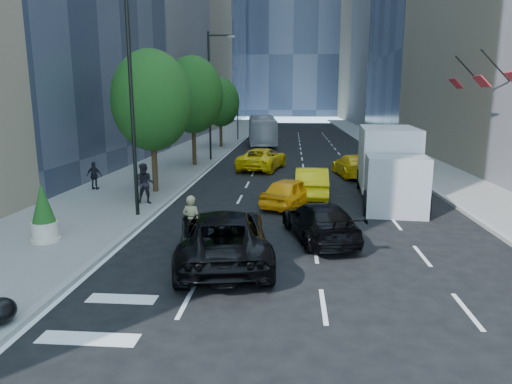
# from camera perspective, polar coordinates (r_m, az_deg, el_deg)

# --- Properties ---
(ground) EXTENTS (160.00, 160.00, 0.00)m
(ground) POSITION_cam_1_polar(r_m,az_deg,el_deg) (15.60, 3.77, -7.53)
(ground) COLOR black
(ground) RESTS_ON ground
(sidewalk_left) EXTENTS (6.00, 120.00, 0.15)m
(sidewalk_left) POSITION_cam_1_polar(r_m,az_deg,el_deg) (45.93, -7.00, 5.34)
(sidewalk_left) COLOR slate
(sidewalk_left) RESTS_ON ground
(sidewalk_right) EXTENTS (4.00, 120.00, 0.15)m
(sidewalk_right) POSITION_cam_1_polar(r_m,az_deg,el_deg) (46.08, 16.93, 4.94)
(sidewalk_right) COLOR slate
(sidewalk_right) RESTS_ON ground
(tower_right_far) EXTENTS (20.00, 24.00, 50.00)m
(tower_right_far) POSITION_cam_1_polar(r_m,az_deg,el_deg) (116.53, 16.42, 21.12)
(tower_right_far) COLOR #82745A
(tower_right_far) RESTS_ON ground
(lamp_near) EXTENTS (2.13, 0.22, 10.00)m
(lamp_near) POSITION_cam_1_polar(r_m,az_deg,el_deg) (19.83, -14.92, 13.30)
(lamp_near) COLOR black
(lamp_near) RESTS_ON sidewalk_left
(lamp_far) EXTENTS (2.13, 0.22, 10.00)m
(lamp_far) POSITION_cam_1_polar(r_m,az_deg,el_deg) (37.30, -5.58, 12.73)
(lamp_far) COLOR black
(lamp_far) RESTS_ON sidewalk_left
(tree_near) EXTENTS (4.20, 4.20, 7.46)m
(tree_near) POSITION_cam_1_polar(r_m,az_deg,el_deg) (24.84, -12.91, 11.07)
(tree_near) COLOR #312613
(tree_near) RESTS_ON sidewalk_left
(tree_mid) EXTENTS (4.50, 4.50, 7.99)m
(tree_mid) POSITION_cam_1_polar(r_m,az_deg,el_deg) (34.52, -7.91, 11.93)
(tree_mid) COLOR #312613
(tree_mid) RESTS_ON sidewalk_left
(tree_far) EXTENTS (3.90, 3.90, 6.92)m
(tree_far) POSITION_cam_1_polar(r_m,az_deg,el_deg) (47.30, -4.47, 11.10)
(tree_far) COLOR #312613
(tree_far) RESTS_ON sidewalk_left
(traffic_signal) EXTENTS (2.48, 0.53, 5.20)m
(traffic_signal) POSITION_cam_1_polar(r_m,az_deg,el_deg) (55.13, -2.31, 10.81)
(traffic_signal) COLOR black
(traffic_signal) RESTS_ON sidewalk_left
(facade_flags) EXTENTS (1.85, 13.30, 2.05)m
(facade_flags) POSITION_cam_1_polar(r_m,az_deg,el_deg) (26.88, 28.26, 12.62)
(facade_flags) COLOR black
(facade_flags) RESTS_ON ground
(skateboarder) EXTENTS (0.75, 0.59, 1.81)m
(skateboarder) POSITION_cam_1_polar(r_m,az_deg,el_deg) (15.62, -8.04, -4.11)
(skateboarder) COLOR #847C52
(skateboarder) RESTS_ON ground
(black_sedan_lincoln) EXTENTS (3.73, 6.38, 1.67)m
(black_sedan_lincoln) POSITION_cam_1_polar(r_m,az_deg,el_deg) (14.55, -4.18, -5.51)
(black_sedan_lincoln) COLOR black
(black_sedan_lincoln) RESTS_ON ground
(black_sedan_mercedes) EXTENTS (3.09, 5.13, 1.39)m
(black_sedan_mercedes) POSITION_cam_1_polar(r_m,az_deg,el_deg) (16.89, 7.97, -3.64)
(black_sedan_mercedes) COLOR black
(black_sedan_mercedes) RESTS_ON ground
(taxi_a) EXTENTS (3.19, 4.41, 1.40)m
(taxi_a) POSITION_cam_1_polar(r_m,az_deg,el_deg) (21.91, 4.35, 0.01)
(taxi_a) COLOR #FFA70D
(taxi_a) RESTS_ON ground
(taxi_b) EXTENTS (1.80, 4.79, 1.56)m
(taxi_b) POSITION_cam_1_polar(r_m,az_deg,el_deg) (24.15, 6.97, 1.26)
(taxi_b) COLOR gold
(taxi_b) RESTS_ON ground
(taxi_c) EXTENTS (3.72, 6.05, 1.56)m
(taxi_c) POSITION_cam_1_polar(r_m,az_deg,el_deg) (33.09, 0.79, 4.18)
(taxi_c) COLOR yellow
(taxi_c) RESTS_ON ground
(taxi_d) EXTENTS (2.69, 5.26, 1.46)m
(taxi_d) POSITION_cam_1_polar(r_m,az_deg,el_deg) (30.81, 12.07, 3.26)
(taxi_d) COLOR yellow
(taxi_d) RESTS_ON ground
(city_bus) EXTENTS (3.90, 11.70, 3.20)m
(city_bus) POSITION_cam_1_polar(r_m,az_deg,el_deg) (50.53, 0.75, 7.74)
(city_bus) COLOR #B5B6BB
(city_bus) RESTS_ON ground
(box_truck) EXTENTS (3.41, 7.79, 3.62)m
(box_truck) POSITION_cam_1_polar(r_m,az_deg,el_deg) (23.90, 16.31, 3.34)
(box_truck) COLOR silver
(box_truck) RESTS_ON ground
(pedestrian_a) EXTENTS (1.02, 0.84, 1.95)m
(pedestrian_a) POSITION_cam_1_polar(r_m,az_deg,el_deg) (22.27, -13.72, 1.02)
(pedestrian_a) COLOR black
(pedestrian_a) RESTS_ON sidewalk_left
(pedestrian_b) EXTENTS (0.93, 0.44, 1.54)m
(pedestrian_b) POSITION_cam_1_polar(r_m,az_deg,el_deg) (26.59, -19.54, 1.93)
(pedestrian_b) COLOR black
(pedestrian_b) RESTS_ON sidewalk_left
(planter_shrub) EXTENTS (0.88, 0.88, 2.10)m
(planter_shrub) POSITION_cam_1_polar(r_m,az_deg,el_deg) (17.63, -25.03, -2.47)
(planter_shrub) COLOR beige
(planter_shrub) RESTS_ON sidewalk_left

